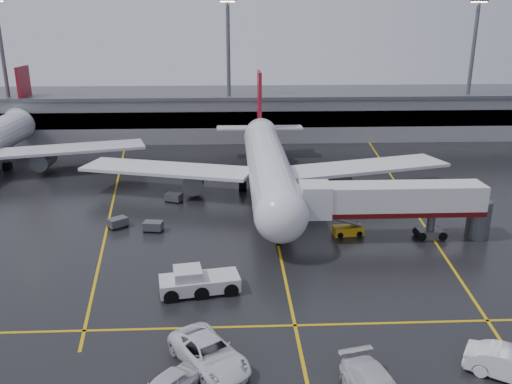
{
  "coord_description": "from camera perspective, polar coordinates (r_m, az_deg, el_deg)",
  "views": [
    {
      "loc": [
        -4.45,
        -55.95,
        21.55
      ],
      "look_at": [
        -2.0,
        -2.0,
        4.0
      ],
      "focal_mm": 36.89,
      "sensor_mm": 36.0,
      "label": 1
    }
  ],
  "objects": [
    {
      "name": "ground",
      "position": [
        60.12,
        1.82,
        -3.01
      ],
      "size": [
        220.0,
        220.0,
        0.0
      ],
      "primitive_type": "plane",
      "color": "black",
      "rests_on": "ground"
    },
    {
      "name": "apron_line_centre",
      "position": [
        60.12,
        1.82,
        -3.0
      ],
      "size": [
        0.25,
        90.0,
        0.02
      ],
      "primitive_type": "cube",
      "color": "gold",
      "rests_on": "ground"
    },
    {
      "name": "apron_line_stop",
      "position": [
        40.46,
        4.25,
        -14.23
      ],
      "size": [
        60.0,
        0.25,
        0.02
      ],
      "primitive_type": "cube",
      "color": "gold",
      "rests_on": "ground"
    },
    {
      "name": "apron_line_left",
      "position": [
        71.1,
        -15.1,
        -0.28
      ],
      "size": [
        9.99,
        69.35,
        0.02
      ],
      "primitive_type": "cube",
      "rotation": [
        0.0,
        0.0,
        0.14
      ],
      "color": "gold",
      "rests_on": "ground"
    },
    {
      "name": "apron_line_right",
      "position": [
        72.92,
        15.46,
        0.15
      ],
      "size": [
        7.57,
        69.64,
        0.02
      ],
      "primitive_type": "cube",
      "rotation": [
        0.0,
        0.0,
        -0.1
      ],
      "color": "gold",
      "rests_on": "ground"
    },
    {
      "name": "terminal",
      "position": [
        105.4,
        -0.15,
        8.59
      ],
      "size": [
        122.0,
        19.0,
        8.6
      ],
      "color": "gray",
      "rests_on": "ground"
    },
    {
      "name": "light_mast_left",
      "position": [
        106.25,
        -25.68,
        12.47
      ],
      "size": [
        3.0,
        1.2,
        25.45
      ],
      "color": "#595B60",
      "rests_on": "ground"
    },
    {
      "name": "light_mast_mid",
      "position": [
        98.21,
        -3.0,
        13.85
      ],
      "size": [
        3.0,
        1.2,
        25.45
      ],
      "color": "#595B60",
      "rests_on": "ground"
    },
    {
      "name": "light_mast_right",
      "position": [
        107.8,
        22.35,
        12.94
      ],
      "size": [
        3.0,
        1.2,
        25.45
      ],
      "color": "#595B60",
      "rests_on": "ground"
    },
    {
      "name": "main_airliner",
      "position": [
        68.05,
        1.24,
        3.23
      ],
      "size": [
        48.8,
        45.6,
        14.1
      ],
      "color": "silver",
      "rests_on": "ground"
    },
    {
      "name": "jet_bridge",
      "position": [
        55.43,
        14.68,
        -1.14
      ],
      "size": [
        19.9,
        3.4,
        6.05
      ],
      "color": "silver",
      "rests_on": "ground"
    },
    {
      "name": "pushback_tractor",
      "position": [
        44.52,
        -6.39,
        -9.71
      ],
      "size": [
        6.92,
        3.83,
        2.34
      ],
      "color": "silver",
      "rests_on": "ground"
    },
    {
      "name": "belt_loader",
      "position": [
        56.62,
        9.95,
        -4.12
      ],
      "size": [
        3.27,
        1.79,
        1.99
      ],
      "color": "#EEAF14",
      "rests_on": "ground"
    },
    {
      "name": "service_van_a",
      "position": [
        35.97,
        -5.09,
        -17.04
      ],
      "size": [
        6.26,
        7.34,
        1.87
      ],
      "primitive_type": "imported",
      "rotation": [
        0.0,
        0.0,
        0.57
      ],
      "color": "white",
      "rests_on": "ground"
    },
    {
      "name": "baggage_cart_a",
      "position": [
        57.69,
        -11.09,
        -3.62
      ],
      "size": [
        2.18,
        1.6,
        1.12
      ],
      "color": "#595B60",
      "rests_on": "ground"
    },
    {
      "name": "baggage_cart_b",
      "position": [
        59.58,
        -14.76,
        -3.18
      ],
      "size": [
        2.37,
        2.28,
        1.12
      ],
      "color": "#595B60",
      "rests_on": "ground"
    },
    {
      "name": "baggage_cart_c",
      "position": [
        66.54,
        -8.9,
        -0.55
      ],
      "size": [
        2.35,
        1.98,
        1.12
      ],
      "color": "#595B60",
      "rests_on": "ground"
    }
  ]
}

